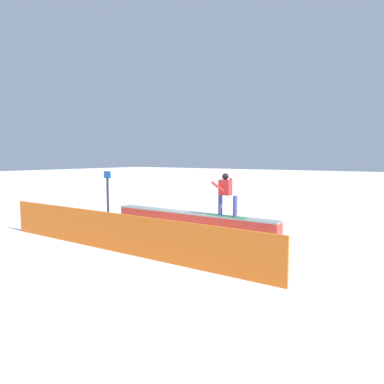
{
  "coord_description": "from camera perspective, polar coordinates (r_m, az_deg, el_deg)",
  "views": [
    {
      "loc": [
        -7.1,
        10.07,
        2.58
      ],
      "look_at": [
        -0.73,
        1.0,
        1.49
      ],
      "focal_mm": 32.9,
      "sensor_mm": 36.0,
      "label": 1
    }
  ],
  "objects": [
    {
      "name": "safety_fence",
      "position": [
        9.88,
        -12.07,
        -6.47
      ],
      "size": [
        9.59,
        0.11,
        1.07
      ],
      "primitive_type": "cube",
      "rotation": [
        0.0,
        0.0,
        0.01
      ],
      "color": "orange",
      "rests_on": "ground_plane"
    },
    {
      "name": "trail_marker",
      "position": [
        15.68,
        -13.51,
        -0.08
      ],
      "size": [
        0.4,
        0.1,
        1.99
      ],
      "color": "#262628",
      "rests_on": "ground_plane"
    },
    {
      "name": "snowboarder",
      "position": [
        11.65,
        5.52,
        -0.14
      ],
      "size": [
        1.46,
        0.42,
        1.43
      ],
      "color": "#2D8B4C",
      "rests_on": "grind_box"
    },
    {
      "name": "grind_box",
      "position": [
        12.54,
        -0.12,
        -4.91
      ],
      "size": [
        6.56,
        0.59,
        0.64
      ],
      "color": "red",
      "rests_on": "ground_plane"
    },
    {
      "name": "ground_plane",
      "position": [
        12.59,
        -0.12,
        -6.2
      ],
      "size": [
        120.0,
        120.0,
        0.0
      ],
      "primitive_type": "plane",
      "color": "white"
    }
  ]
}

